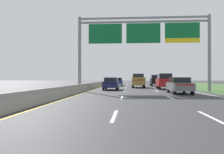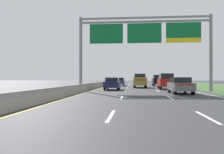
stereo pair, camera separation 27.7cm
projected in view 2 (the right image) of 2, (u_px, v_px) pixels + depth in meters
name	position (u px, v px, depth m)	size (l,w,h in m)	color
ground_plane	(140.00, 89.00, 33.60)	(220.00, 220.00, 0.00)	#333335
lane_striping	(140.00, 89.00, 33.15)	(11.96, 106.00, 0.01)	white
median_barrier_concrete	(94.00, 86.00, 34.19)	(0.60, 110.00, 0.85)	#99968E
overhead_sign_gantry	(144.00, 37.00, 26.74)	(15.06, 0.42, 8.61)	gray
pickup_truck_gold	(140.00, 81.00, 37.30)	(2.08, 5.43, 2.20)	#A38438
car_red_right_lane_suv	(166.00, 81.00, 31.93)	(1.99, 4.73, 2.11)	maroon
car_black_right_lane_suv	(158.00, 80.00, 45.53)	(1.96, 4.72, 2.11)	black
car_blue_left_lane_sedan	(120.00, 82.00, 45.46)	(1.92, 4.44, 1.57)	navy
car_navy_left_lane_sedan	(112.00, 83.00, 29.90)	(1.82, 4.40, 1.57)	#161E47
car_grey_right_lane_sedan	(180.00, 85.00, 22.62)	(1.90, 4.43, 1.57)	slate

